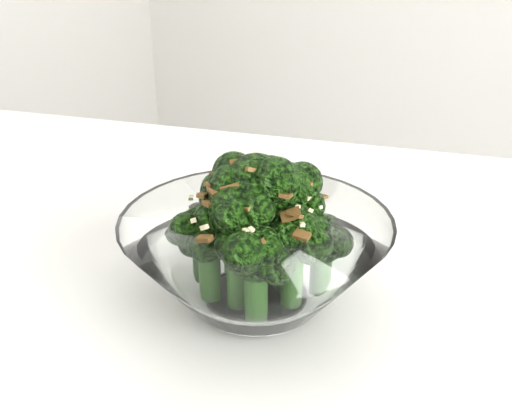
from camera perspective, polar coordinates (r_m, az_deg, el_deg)
The scene contains 2 objects.
table at distance 0.51m, azimuth -7.64°, elevation -14.75°, with size 1.39×1.14×0.75m.
broccoli_dish at distance 0.42m, azimuth 0.01°, elevation -4.47°, with size 0.20×0.20×0.12m.
Camera 1 is at (0.17, -0.14, 1.00)m, focal length 40.00 mm.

